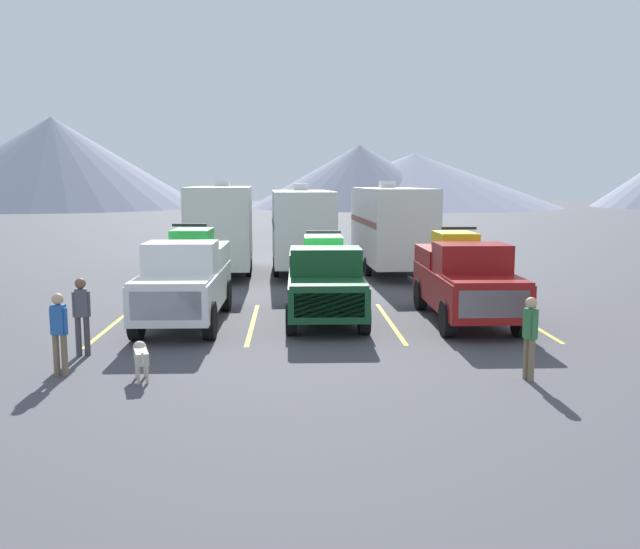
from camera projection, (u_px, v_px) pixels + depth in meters
ground_plane at (321, 320)px, 19.17m from camera, size 240.00×240.00×0.00m
pickup_truck_a at (186, 278)px, 18.71m from camera, size 2.11×5.57×2.67m
pickup_truck_b at (325, 279)px, 19.21m from camera, size 2.17×5.32×2.44m
pickup_truck_c at (465, 278)px, 19.00m from camera, size 2.16×5.47×2.56m
lot_stripe_a at (113, 324)px, 18.59m from camera, size 0.12×5.50×0.01m
lot_stripe_b at (253, 323)px, 18.75m from camera, size 0.12×5.50×0.01m
lot_stripe_c at (390, 322)px, 18.91m from camera, size 0.12×5.50×0.01m
lot_stripe_d at (525, 321)px, 19.07m from camera, size 0.12×5.50×0.01m
camper_trailer_a at (222, 225)px, 28.47m from camera, size 2.71×8.57×3.93m
camper_trailer_b at (302, 227)px, 28.49m from camera, size 2.62×7.47×3.76m
camper_trailer_c at (391, 225)px, 28.88m from camera, size 2.74×8.71×3.87m
person_a at (530, 333)px, 13.28m from camera, size 0.24×0.35×1.64m
person_b at (59, 328)px, 13.57m from camera, size 0.36×0.23×1.67m
person_c at (82, 311)px, 15.14m from camera, size 0.38×0.26×1.75m
dog at (141, 355)px, 13.39m from camera, size 0.45×0.92×0.71m
mountain_ridge at (236, 166)px, 101.30m from camera, size 140.34×44.35×17.67m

